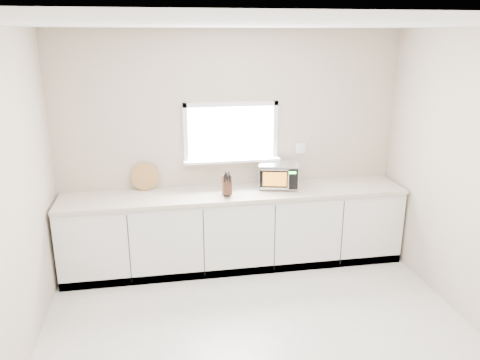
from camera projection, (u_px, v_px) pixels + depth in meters
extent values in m
plane|color=beige|center=(268.00, 356.00, 4.01)|extent=(4.00, 4.00, 0.00)
cube|color=#B2A48D|center=(231.00, 149.00, 5.48)|extent=(4.00, 0.02, 2.70)
cube|color=white|center=(231.00, 132.00, 5.41)|extent=(1.00, 0.02, 0.60)
cube|color=white|center=(232.00, 160.00, 5.44)|extent=(1.12, 0.16, 0.03)
cube|color=white|center=(231.00, 104.00, 5.30)|extent=(1.10, 0.04, 0.05)
cube|color=white|center=(231.00, 160.00, 5.49)|extent=(1.10, 0.04, 0.05)
cube|color=white|center=(185.00, 134.00, 5.30)|extent=(0.05, 0.04, 0.70)
cube|color=white|center=(275.00, 131.00, 5.48)|extent=(0.05, 0.04, 0.70)
cube|color=white|center=(301.00, 148.00, 5.62)|extent=(0.12, 0.01, 0.12)
cube|color=silver|center=(235.00, 230.00, 5.47)|extent=(3.92, 0.60, 0.88)
cube|color=beige|center=(235.00, 193.00, 5.32)|extent=(3.92, 0.64, 0.04)
cylinder|color=black|center=(262.00, 190.00, 5.37)|extent=(0.02, 0.02, 0.01)
cylinder|color=black|center=(262.00, 182.00, 5.63)|extent=(0.02, 0.02, 0.01)
cylinder|color=black|center=(295.00, 190.00, 5.35)|extent=(0.02, 0.02, 0.01)
cylinder|color=black|center=(294.00, 183.00, 5.61)|extent=(0.02, 0.02, 0.01)
cube|color=silver|center=(278.00, 175.00, 5.45)|extent=(0.52, 0.44, 0.27)
cube|color=black|center=(279.00, 179.00, 5.28)|extent=(0.42, 0.11, 0.24)
cube|color=orange|center=(275.00, 179.00, 5.27)|extent=(0.26, 0.06, 0.16)
cylinder|color=silver|center=(288.00, 180.00, 5.25)|extent=(0.02, 0.02, 0.21)
cube|color=black|center=(292.00, 179.00, 5.26)|extent=(0.11, 0.03, 0.23)
cube|color=#19FF33|center=(293.00, 173.00, 5.23)|extent=(0.07, 0.02, 0.03)
cube|color=silver|center=(279.00, 163.00, 5.40)|extent=(0.52, 0.44, 0.01)
cube|color=#482419|center=(227.00, 185.00, 5.16)|extent=(0.10, 0.20, 0.24)
cube|color=black|center=(225.00, 178.00, 5.09)|extent=(0.01, 0.04, 0.09)
cube|color=black|center=(227.00, 177.00, 5.09)|extent=(0.01, 0.04, 0.09)
cube|color=black|center=(230.00, 179.00, 5.10)|extent=(0.01, 0.04, 0.09)
cube|color=black|center=(226.00, 175.00, 5.08)|extent=(0.01, 0.04, 0.09)
cube|color=black|center=(229.00, 175.00, 5.08)|extent=(0.01, 0.04, 0.09)
cylinder|color=#B08144|center=(145.00, 177.00, 5.34)|extent=(0.32, 0.08, 0.32)
cylinder|color=silver|center=(287.00, 177.00, 5.58)|extent=(0.11, 0.11, 0.16)
cylinder|color=black|center=(287.00, 169.00, 5.55)|extent=(0.11, 0.11, 0.04)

